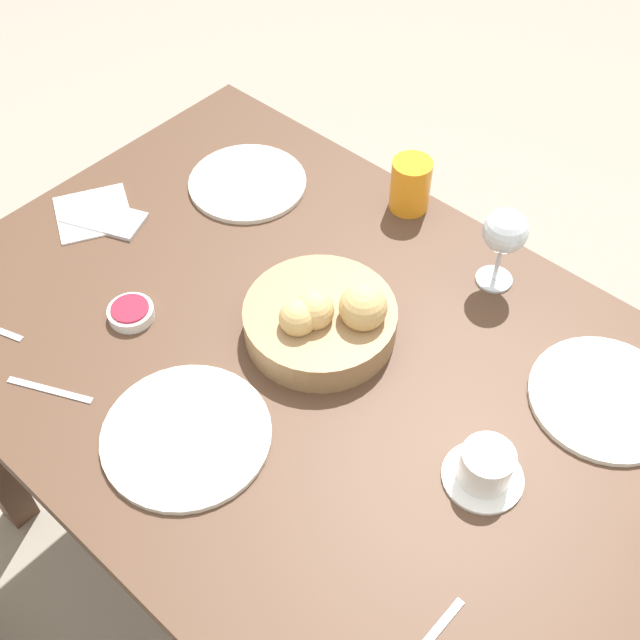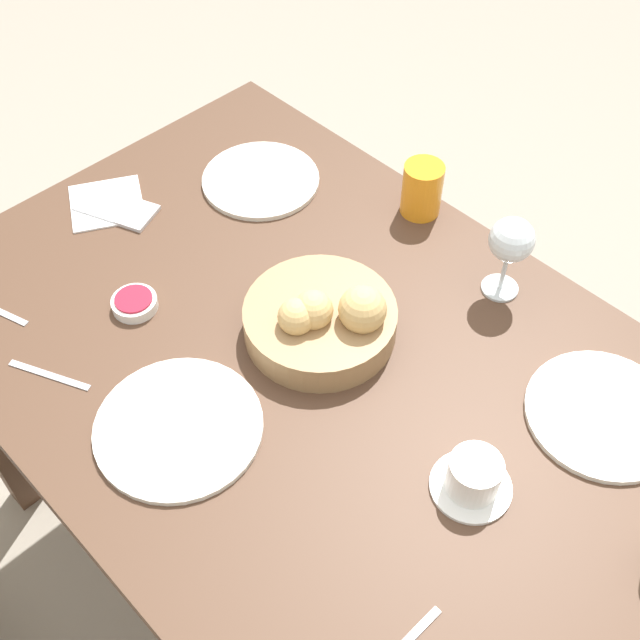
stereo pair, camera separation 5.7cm
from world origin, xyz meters
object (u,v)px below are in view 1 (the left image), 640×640
cell_phone (104,218)px  plate_near_right (248,183)px  plate_near_left (606,398)px  plate_far_center (186,435)px  jam_bowl_berry (131,312)px  juice_glass (410,185)px  coffee_cup (487,466)px  bread_basket (323,319)px  napkin (93,213)px  wine_glass (505,233)px  spoon_coffee (50,390)px

cell_phone → plate_near_right: bearing=-117.4°
plate_near_left → plate_near_right: 0.77m
plate_far_center → jam_bowl_berry: size_ratio=3.30×
juice_glass → coffee_cup: juice_glass is taller
bread_basket → napkin: size_ratio=1.37×
bread_basket → napkin: bread_basket is taller
bread_basket → juice_glass: bearing=-75.6°
cell_phone → plate_near_left: bearing=-164.0°
coffee_cup → plate_near_left: bearing=-105.2°
wine_glass → jam_bowl_berry: wine_glass is taller
plate_far_center → spoon_coffee: bearing=21.1°
bread_basket → coffee_cup: bread_basket is taller
plate_near_right → wine_glass: (-0.50, -0.11, 0.11)m
coffee_cup → jam_bowl_berry: coffee_cup is taller
coffee_cup → wine_glass: bearing=-58.1°
wine_glass → spoon_coffee: wine_glass is taller
plate_near_right → coffee_cup: size_ratio=1.95×
plate_near_left → bread_basket: bearing=25.0°
plate_far_center → spoon_coffee: plate_far_center is taller
wine_glass → cell_phone: (0.63, 0.36, -0.11)m
plate_near_right → wine_glass: bearing=-167.9°
juice_glass → napkin: size_ratio=0.57×
bread_basket → plate_far_center: bearing=86.2°
plate_near_left → plate_near_right: size_ratio=1.03×
plate_far_center → jam_bowl_berry: (0.24, -0.10, 0.01)m
cell_phone → jam_bowl_berry: bearing=152.1°
juice_glass → wine_glass: wine_glass is taller
plate_far_center → spoon_coffee: (0.22, 0.09, -0.00)m
juice_glass → jam_bowl_berry: size_ratio=1.34×
wine_glass → spoon_coffee: bearing=59.8°
juice_glass → coffee_cup: (-0.44, 0.39, -0.02)m
jam_bowl_berry → spoon_coffee: bearing=97.0°
jam_bowl_berry → spoon_coffee: size_ratio=0.57×
plate_near_left → cell_phone: (0.90, 0.26, -0.00)m
bread_basket → spoon_coffee: bread_basket is taller
bread_basket → plate_near_right: bread_basket is taller
plate_near_left → wine_glass: wine_glass is taller
juice_glass → coffee_cup: 0.58m
plate_near_left → wine_glass: bearing=-19.8°
plate_near_left → jam_bowl_berry: size_ratio=3.07×
plate_far_center → jam_bowl_berry: 0.26m
wine_glass → jam_bowl_berry: 0.63m
plate_near_right → juice_glass: (-0.27, -0.16, 0.05)m
juice_glass → spoon_coffee: (0.15, 0.71, -0.05)m
bread_basket → plate_far_center: 0.29m
wine_glass → plate_near_left: bearing=160.2°
plate_near_left → plate_far_center: (0.43, 0.48, 0.00)m
coffee_cup → napkin: 0.86m
coffee_cup → spoon_coffee: coffee_cup is taller
plate_near_left → cell_phone: plate_near_left is taller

